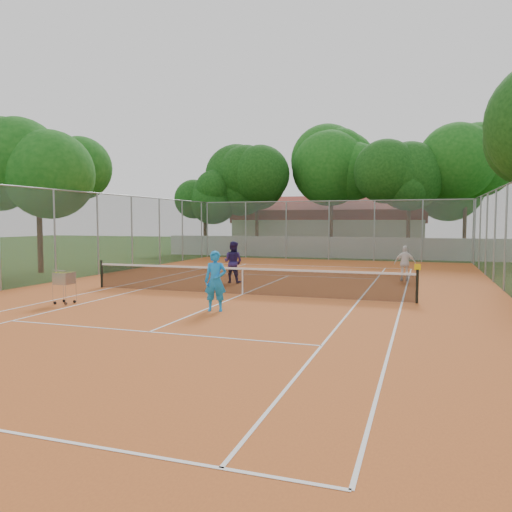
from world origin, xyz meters
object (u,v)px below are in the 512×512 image
(player_near, at_px, (215,281))
(ball_hopper, at_px, (64,287))
(player_far_left, at_px, (233,262))
(player_far_right, at_px, (405,263))
(tennis_net, at_px, (243,281))
(clubhouse, at_px, (331,226))

(player_near, height_order, ball_hopper, player_near)
(player_far_left, relative_size, player_far_right, 1.13)
(tennis_net, distance_m, clubhouse, 29.12)
(player_near, xyz_separation_m, player_far_left, (-1.96, 6.45, -0.00))
(player_far_left, xyz_separation_m, player_far_right, (6.91, 3.06, -0.10))
(player_far_right, distance_m, ball_hopper, 14.05)
(tennis_net, relative_size, clubhouse, 0.72)
(player_near, height_order, player_far_right, player_near)
(tennis_net, distance_m, ball_hopper, 5.94)
(player_far_right, bearing_deg, player_far_left, 20.54)
(player_near, bearing_deg, tennis_net, 82.36)
(player_near, relative_size, ball_hopper, 1.59)
(ball_hopper, bearing_deg, tennis_net, 30.13)
(player_near, bearing_deg, ball_hopper, 170.16)
(player_far_left, distance_m, player_far_right, 7.56)
(tennis_net, height_order, ball_hopper, ball_hopper)
(clubhouse, xyz_separation_m, player_far_left, (0.43, -25.90, -1.30))
(player_near, relative_size, player_far_right, 1.14)
(clubhouse, xyz_separation_m, ball_hopper, (-2.62, -32.74, -1.63))
(clubhouse, bearing_deg, player_far_left, -89.04)
(player_near, distance_m, player_far_right, 10.72)
(player_far_right, xyz_separation_m, ball_hopper, (-9.97, -9.89, -0.22))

